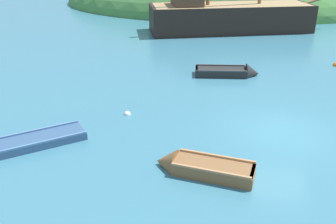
{
  "coord_description": "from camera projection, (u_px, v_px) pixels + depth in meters",
  "views": [
    {
      "loc": [
        -2.17,
        -13.5,
        6.67
      ],
      "look_at": [
        -4.58,
        0.72,
        0.15
      ],
      "focal_mm": 40.45,
      "sensor_mm": 36.0,
      "label": 1
    }
  ],
  "objects": [
    {
      "name": "ground_plane",
      "position": [
        282.0,
        131.0,
        14.55
      ],
      "size": [
        120.0,
        120.0,
        0.0
      ],
      "primitive_type": "plane",
      "color": "teal"
    },
    {
      "name": "shore_hill",
      "position": [
        223.0,
        4.0,
        44.35
      ],
      "size": [
        36.85,
        24.78,
        10.32
      ],
      "primitive_type": "ellipsoid",
      "color": "#477F3D",
      "rests_on": "ground"
    },
    {
      "name": "sailing_ship",
      "position": [
        229.0,
        20.0,
        30.44
      ],
      "size": [
        15.34,
        7.45,
        13.7
      ],
      "rotation": [
        0.0,
        0.0,
        0.31
      ],
      "color": "black",
      "rests_on": "ground"
    },
    {
      "name": "rowboat_near_dock",
      "position": [
        231.0,
        73.0,
        20.56
      ],
      "size": [
        3.52,
        1.49,
        1.07
      ],
      "rotation": [
        0.0,
        0.0,
        0.12
      ],
      "color": "black",
      "rests_on": "ground"
    },
    {
      "name": "rowboat_center",
      "position": [
        200.0,
        168.0,
        11.92
      ],
      "size": [
        3.25,
        1.47,
        0.94
      ],
      "rotation": [
        0.0,
        0.0,
        2.98
      ],
      "color": "brown",
      "rests_on": "ground"
    },
    {
      "name": "rowboat_far",
      "position": [
        22.0,
        146.0,
        13.36
      ],
      "size": [
        3.66,
        3.24,
        1.07
      ],
      "rotation": [
        0.0,
        0.0,
        3.82
      ],
      "color": "#335175",
      "rests_on": "ground"
    },
    {
      "name": "buoy_white",
      "position": [
        127.0,
        114.0,
        15.96
      ],
      "size": [
        0.29,
        0.29,
        0.29
      ],
      "primitive_type": "sphere",
      "color": "white",
      "rests_on": "ground"
    },
    {
      "name": "buoy_orange",
      "position": [
        336.0,
        66.0,
        22.22
      ],
      "size": [
        0.42,
        0.42,
        0.42
      ],
      "primitive_type": "sphere",
      "color": "orange",
      "rests_on": "ground"
    }
  ]
}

